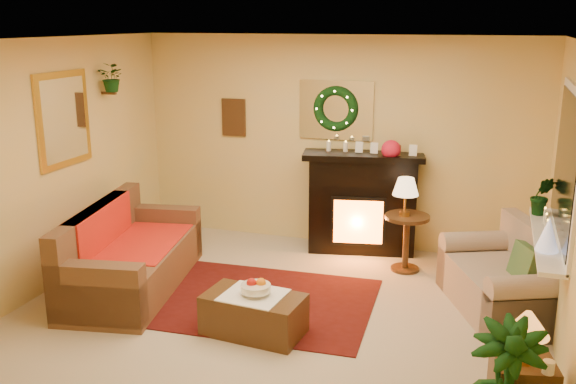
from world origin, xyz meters
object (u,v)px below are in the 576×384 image
(sofa, at_px, (133,249))
(coffee_table, at_px, (254,312))
(fireplace, at_px, (362,208))
(loveseat, at_px, (504,270))
(side_table_round, at_px, (406,243))

(sofa, bearing_deg, coffee_table, -30.28)
(coffee_table, bearing_deg, sofa, 165.43)
(sofa, relative_size, coffee_table, 2.31)
(fireplace, xyz_separation_m, loveseat, (1.66, -1.24, -0.13))
(fireplace, distance_m, loveseat, 2.07)
(coffee_table, bearing_deg, fireplace, 84.54)
(coffee_table, bearing_deg, side_table_round, 66.67)
(fireplace, height_order, loveseat, fireplace)
(loveseat, bearing_deg, coffee_table, -174.56)
(fireplace, bearing_deg, loveseat, -47.71)
(sofa, height_order, coffee_table, sofa)
(side_table_round, height_order, coffee_table, side_table_round)
(sofa, height_order, fireplace, fireplace)
(side_table_round, bearing_deg, fireplace, 142.06)
(sofa, xyz_separation_m, side_table_round, (2.67, 1.39, -0.10))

